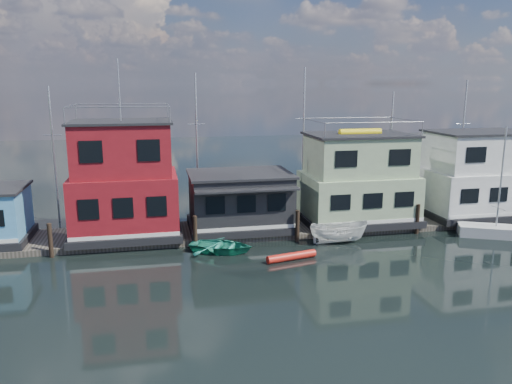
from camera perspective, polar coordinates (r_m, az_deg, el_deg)
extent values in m
plane|color=black|center=(25.68, 4.02, -12.27)|extent=(160.00, 160.00, 0.00)
cube|color=#595147|center=(36.59, -1.03, -4.33)|extent=(48.00, 5.00, 0.40)
cube|color=black|center=(35.96, -14.51, -4.29)|extent=(7.40, 5.90, 0.50)
cube|color=maroon|center=(35.43, -14.69, -0.99)|extent=(7.00, 5.50, 3.74)
cube|color=maroon|center=(34.80, -15.01, 4.78)|extent=(6.30, 4.95, 3.46)
cube|color=black|center=(34.63, -15.18, 7.75)|extent=(6.65, 5.23, 0.16)
cylinder|color=silver|center=(34.54, -15.37, 11.19)|extent=(0.08, 0.08, 4.00)
cube|color=black|center=(36.38, -1.81, -3.70)|extent=(7.40, 5.40, 0.50)
cube|color=black|center=(35.89, -1.83, -0.70)|extent=(7.00, 5.00, 3.40)
cube|color=black|center=(35.54, -1.85, 2.09)|extent=(7.30, 5.30, 0.16)
cube|color=black|center=(32.94, -1.01, 0.24)|extent=(7.00, 1.20, 0.12)
cube|color=black|center=(38.87, 11.39, -2.89)|extent=(8.40, 5.90, 0.50)
cube|color=#9DB689|center=(38.44, 11.51, -0.29)|extent=(8.00, 5.50, 3.12)
cube|color=#9DB689|center=(37.92, 11.70, 4.14)|extent=(7.20, 4.95, 2.88)
cube|color=black|center=(37.74, 11.80, 6.43)|extent=(7.60, 5.23, 0.16)
cylinder|color=yellow|center=(37.72, 11.81, 6.68)|extent=(3.20, 0.56, 0.56)
cube|color=black|center=(43.69, 23.58, -2.01)|extent=(8.40, 5.90, 0.50)
cube|color=silver|center=(43.32, 23.78, 0.31)|extent=(8.00, 5.50, 3.12)
cube|color=silver|center=(42.85, 24.12, 4.24)|extent=(7.20, 4.95, 2.88)
cube|color=black|center=(42.69, 24.30, 6.25)|extent=(7.60, 5.23, 0.16)
cylinder|color=#2D2116|center=(33.73, -22.44, -5.14)|extent=(0.28, 0.28, 2.20)
cylinder|color=#2D2116|center=(33.17, -6.97, -4.56)|extent=(0.28, 0.28, 2.20)
cylinder|color=#2D2116|center=(34.40, 4.76, -3.90)|extent=(0.28, 0.28, 2.20)
cylinder|color=#2D2116|center=(37.86, 17.96, -2.96)|extent=(0.28, 0.28, 2.20)
cylinder|color=silver|center=(41.53, -22.08, 3.89)|extent=(0.16, 0.16, 10.50)
cylinder|color=silver|center=(41.36, -22.26, 6.05)|extent=(1.40, 0.06, 0.06)
cylinder|color=silver|center=(40.91, -6.77, 5.30)|extent=(0.16, 0.16, 11.50)
cylinder|color=silver|center=(40.74, -6.83, 7.71)|extent=(1.40, 0.06, 0.06)
cylinder|color=silver|center=(42.59, 5.44, 5.94)|extent=(0.16, 0.16, 12.00)
cylinder|color=silver|center=(42.43, 5.49, 8.36)|extent=(1.40, 0.06, 0.06)
cylinder|color=silver|center=(45.68, 15.09, 4.74)|extent=(0.16, 0.16, 10.00)
cylinder|color=silver|center=(45.52, 15.19, 6.61)|extent=(1.40, 0.06, 0.06)
cylinder|color=silver|center=(49.15, 22.47, 5.32)|extent=(0.16, 0.16, 11.00)
cylinder|color=silver|center=(49.01, 22.63, 7.24)|extent=(1.40, 0.06, 0.06)
imported|color=white|center=(34.41, 9.44, -4.58)|extent=(4.16, 1.92, 1.56)
imported|color=#268E74|center=(32.41, -4.01, -6.16)|extent=(4.94, 4.37, 0.85)
cylinder|color=red|center=(31.06, 4.08, -7.35)|extent=(3.29, 1.21, 0.48)
cube|color=silver|center=(39.41, 25.70, -4.08)|extent=(5.21, 3.60, 0.77)
cylinder|color=silver|center=(38.57, 26.23, 1.53)|extent=(0.12, 0.12, 7.07)
cube|color=silver|center=(39.00, 25.93, -1.66)|extent=(0.70, 1.42, 0.05)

